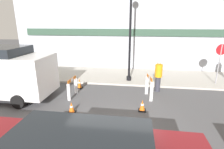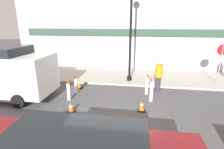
{
  "view_description": "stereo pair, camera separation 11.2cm",
  "coord_description": "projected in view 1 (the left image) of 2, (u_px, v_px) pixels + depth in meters",
  "views": [
    {
      "loc": [
        0.5,
        -4.91,
        3.48
      ],
      "look_at": [
        -0.69,
        3.35,
        1.0
      ],
      "focal_mm": 28.0,
      "sensor_mm": 36.0,
      "label": 1
    },
    {
      "loc": [
        0.61,
        -4.89,
        3.48
      ],
      "look_at": [
        -0.69,
        3.35,
        1.0
      ],
      "focal_mm": 28.0,
      "sensor_mm": 36.0,
      "label": 2
    }
  ],
  "objects": [
    {
      "name": "ground_plane",
      "position": [
        118.0,
        133.0,
        5.72
      ],
      "size": [
        60.0,
        60.0,
        0.0
      ],
      "primitive_type": "plane",
      "color": "#4C4C4F"
    },
    {
      "name": "sidewalk_slab",
      "position": [
        128.0,
        76.0,
        11.7
      ],
      "size": [
        18.0,
        3.65,
        0.11
      ],
      "color": "#ADA89E",
      "rests_on": "ground_plane"
    },
    {
      "name": "storefront_facade",
      "position": [
        131.0,
        33.0,
        12.73
      ],
      "size": [
        18.0,
        0.22,
        5.5
      ],
      "color": "#A3A8B2",
      "rests_on": "ground_plane"
    },
    {
      "name": "streetlamp_post",
      "position": [
        131.0,
        13.0,
        9.57
      ],
      "size": [
        0.44,
        0.44,
        6.17
      ],
      "color": "black",
      "rests_on": "sidewalk_slab"
    },
    {
      "name": "stop_sign",
      "position": [
        220.0,
        58.0,
        9.62
      ],
      "size": [
        0.59,
        0.13,
        2.27
      ],
      "rotation": [
        0.0,
        0.0,
        3.33
      ],
      "color": "gray",
      "rests_on": "sidewalk_slab"
    },
    {
      "name": "barricade_0",
      "position": [
        72.0,
        87.0,
        8.41
      ],
      "size": [
        0.18,
        0.92,
        0.96
      ],
      "rotation": [
        0.0,
        0.0,
        4.66
      ],
      "color": "white",
      "rests_on": "ground_plane"
    },
    {
      "name": "barricade_1",
      "position": [
        149.0,
        86.0,
        8.31
      ],
      "size": [
        0.32,
        0.91,
        1.08
      ],
      "rotation": [
        0.0,
        0.0,
        8.06
      ],
      "color": "white",
      "rests_on": "ground_plane"
    },
    {
      "name": "traffic_cone_0",
      "position": [
        71.0,
        108.0,
        6.98
      ],
      "size": [
        0.3,
        0.3,
        0.46
      ],
      "color": "black",
      "rests_on": "ground_plane"
    },
    {
      "name": "traffic_cone_1",
      "position": [
        142.0,
        106.0,
        7.13
      ],
      "size": [
        0.3,
        0.3,
        0.47
      ],
      "color": "black",
      "rests_on": "ground_plane"
    },
    {
      "name": "traffic_cone_2",
      "position": [
        79.0,
        83.0,
        9.6
      ],
      "size": [
        0.3,
        0.3,
        0.57
      ],
      "color": "black",
      "rests_on": "ground_plane"
    },
    {
      "name": "person_worker",
      "position": [
        158.0,
        75.0,
        9.02
      ],
      "size": [
        0.5,
        0.5,
        1.66
      ],
      "rotation": [
        0.0,
        0.0,
        -2.69
      ],
      "color": "#33333D",
      "rests_on": "ground_plane"
    }
  ]
}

